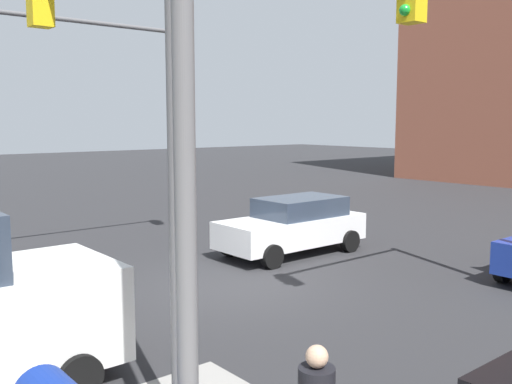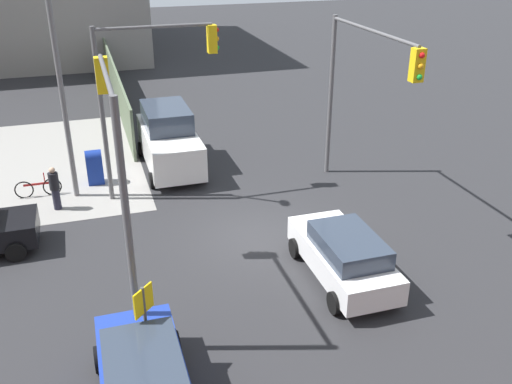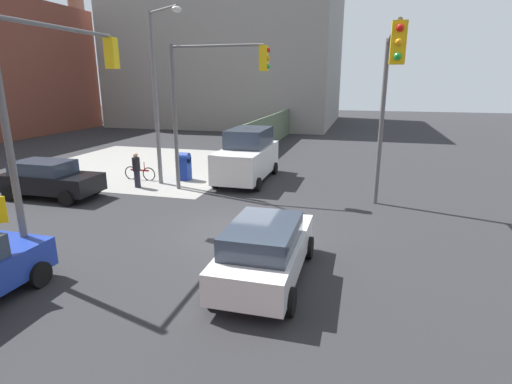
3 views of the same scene
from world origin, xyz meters
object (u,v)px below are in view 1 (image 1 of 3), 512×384
at_px(street_lamp_corner, 184,23).
at_px(sedan_white, 294,225).
at_px(traffic_signal_nw_corner, 495,79).
at_px(traffic_signal_se_corner, 72,87).
at_px(traffic_signal_ne_corner, 108,63).

bearing_deg(street_lamp_corner, sedan_white, -138.87).
relative_size(traffic_signal_nw_corner, street_lamp_corner, 0.81).
height_order(street_lamp_corner, sedan_white, street_lamp_corner).
bearing_deg(traffic_signal_se_corner, traffic_signal_ne_corner, 71.65).
bearing_deg(street_lamp_corner, traffic_signal_nw_corner, -172.56).
xyz_separation_m(traffic_signal_nw_corner, traffic_signal_se_corner, (4.71, -9.00, 0.08)).
bearing_deg(sedan_white, traffic_signal_se_corner, -28.55).
xyz_separation_m(traffic_signal_se_corner, street_lamp_corner, (2.92, 10.00, 0.02)).
xyz_separation_m(traffic_signal_ne_corner, street_lamp_corner, (0.49, 2.68, 0.13)).
bearing_deg(traffic_signal_nw_corner, sedan_white, -95.07).
bearing_deg(traffic_signal_ne_corner, sedan_white, -149.88).
bearing_deg(traffic_signal_ne_corner, traffic_signal_nw_corner, 166.73).
height_order(traffic_signal_se_corner, street_lamp_corner, street_lamp_corner).
relative_size(traffic_signal_se_corner, street_lamp_corner, 0.81).
relative_size(traffic_signal_nw_corner, sedan_white, 1.46).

